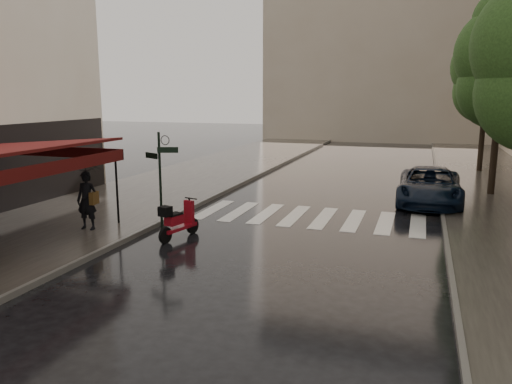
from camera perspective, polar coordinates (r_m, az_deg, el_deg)
The scene contains 13 objects.
ground at distance 13.37m, azimuth -12.42°, elevation -7.69°, with size 120.00×120.00×0.00m, color black.
sidewalk_near at distance 25.73m, azimuth -7.42°, elevation 1.60°, with size 6.00×60.00×0.12m, color #38332D.
sidewalk_far at distance 23.49m, azimuth 27.02°, elevation -0.42°, with size 5.50×60.00×0.12m, color #38332D.
curb_near at distance 24.56m, azimuth -1.00°, elevation 1.28°, with size 0.12×60.00×0.16m, color #595651.
curb_far at distance 23.22m, azimuth 20.20°, elevation 0.03°, with size 0.12×60.00×0.16m, color #595651.
crosswalk at distance 17.73m, azimuth 6.07°, elevation -2.83°, with size 7.85×3.20×0.01m.
signpost at distance 16.06m, azimuth -10.89°, elevation 2.23°, with size 1.17×0.29×3.10m.
backdrop_building at distance 49.30m, azimuth 14.80°, elevation 17.40°, with size 22.00×6.00×20.00m, color tan.
tree_mid at distance 23.05m, azimuth 26.36°, elevation 13.30°, with size 3.80×3.80×8.34m.
tree_far at distance 30.01m, azimuth 24.95°, elevation 12.37°, with size 3.80×3.80×8.16m.
pedestrian_with_umbrella at distance 16.13m, azimuth -18.92°, elevation 1.77°, with size 1.15×1.17×2.54m.
scooter at distance 15.05m, azimuth -8.93°, elevation -3.35°, with size 0.68×1.71×1.14m.
parked_car at distance 20.79m, azimuth 19.23°, elevation 0.66°, with size 2.37×5.14×1.43m, color black.
Camera 1 is at (6.61, -10.82, 4.23)m, focal length 35.00 mm.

